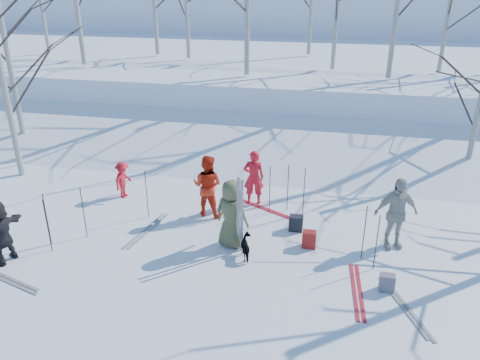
% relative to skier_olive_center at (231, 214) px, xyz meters
% --- Properties ---
extents(ground, '(120.00, 120.00, 0.00)m').
position_rel_skier_olive_center_xyz_m(ground, '(0.01, -0.57, -0.84)').
color(ground, white).
rests_on(ground, ground).
extents(snow_ramp, '(70.00, 9.49, 4.12)m').
position_rel_skier_olive_center_xyz_m(snow_ramp, '(0.01, 6.43, -0.69)').
color(snow_ramp, white).
rests_on(snow_ramp, ground).
extents(snow_plateau, '(70.00, 18.00, 2.20)m').
position_rel_skier_olive_center_xyz_m(snow_plateau, '(0.01, 16.43, 0.16)').
color(snow_plateau, white).
rests_on(snow_plateau, ground).
extents(far_hill, '(90.00, 30.00, 6.00)m').
position_rel_skier_olive_center_xyz_m(far_hill, '(0.01, 37.43, 1.16)').
color(far_hill, white).
rests_on(far_hill, ground).
extents(skier_olive_center, '(0.93, 0.72, 1.68)m').
position_rel_skier_olive_center_xyz_m(skier_olive_center, '(0.00, 0.00, 0.00)').
color(skier_olive_center, '#4D4F2F').
rests_on(skier_olive_center, ground).
extents(skier_red_north, '(0.63, 0.47, 1.57)m').
position_rel_skier_olive_center_xyz_m(skier_red_north, '(0.10, 2.33, -0.05)').
color(skier_red_north, red).
rests_on(skier_red_north, ground).
extents(skier_redor_behind, '(0.89, 0.74, 1.69)m').
position_rel_skier_olive_center_xyz_m(skier_redor_behind, '(-0.97, 1.40, 0.01)').
color(skier_redor_behind, red).
rests_on(skier_redor_behind, ground).
extents(skier_red_seated, '(0.49, 0.74, 1.07)m').
position_rel_skier_olive_center_xyz_m(skier_red_seated, '(-3.64, 1.94, -0.30)').
color(skier_red_seated, red).
rests_on(skier_red_seated, ground).
extents(skier_cream_east, '(1.12, 0.73, 1.76)m').
position_rel_skier_olive_center_xyz_m(skier_cream_east, '(3.73, 0.75, 0.04)').
color(skier_cream_east, beige).
rests_on(skier_cream_east, ground).
extents(skier_grey_west, '(0.70, 1.45, 1.50)m').
position_rel_skier_olive_center_xyz_m(skier_grey_west, '(-4.82, -1.71, -0.09)').
color(skier_grey_west, black).
rests_on(skier_grey_west, ground).
extents(dog, '(0.50, 0.68, 0.52)m').
position_rel_skier_olive_center_xyz_m(dog, '(0.47, -0.43, -0.58)').
color(dog, black).
rests_on(dog, ground).
extents(upright_ski_left, '(0.10, 0.17, 1.90)m').
position_rel_skier_olive_center_xyz_m(upright_ski_left, '(0.21, -0.20, 0.11)').
color(upright_ski_left, silver).
rests_on(upright_ski_left, ground).
extents(upright_ski_right, '(0.12, 0.23, 1.89)m').
position_rel_skier_olive_center_xyz_m(upright_ski_right, '(0.30, -0.26, 0.11)').
color(upright_ski_right, silver).
rests_on(upright_ski_right, ground).
extents(ski_pair_a, '(0.45, 1.93, 0.02)m').
position_rel_skier_olive_center_xyz_m(ski_pair_a, '(2.92, -1.20, -0.83)').
color(ski_pair_a, red).
rests_on(ski_pair_a, ground).
extents(ski_pair_b, '(1.25, 2.01, 0.02)m').
position_rel_skier_olive_center_xyz_m(ski_pair_b, '(-4.36, -2.34, -0.83)').
color(ski_pair_b, silver).
rests_on(ski_pair_b, ground).
extents(ski_pair_c, '(1.77, 2.07, 0.02)m').
position_rel_skier_olive_center_xyz_m(ski_pair_c, '(0.51, 1.99, -0.83)').
color(ski_pair_c, red).
rests_on(ski_pair_c, ground).
extents(ski_pair_d, '(1.56, 2.04, 0.02)m').
position_rel_skier_olive_center_xyz_m(ski_pair_d, '(3.83, -1.53, -0.83)').
color(ski_pair_d, silver).
rests_on(ski_pair_d, ground).
extents(ski_pair_e, '(0.82, 1.97, 0.02)m').
position_rel_skier_olive_center_xyz_m(ski_pair_e, '(-2.25, 0.23, -0.83)').
color(ski_pair_e, silver).
rests_on(ski_pair_e, ground).
extents(ski_pole_a, '(0.02, 0.02, 1.34)m').
position_rel_skier_olive_center_xyz_m(ski_pole_a, '(3.27, -0.32, -0.17)').
color(ski_pole_a, black).
rests_on(ski_pole_a, ground).
extents(ski_pole_b, '(0.02, 0.02, 1.34)m').
position_rel_skier_olive_center_xyz_m(ski_pole_b, '(1.08, 2.09, -0.17)').
color(ski_pole_b, black).
rests_on(ski_pole_b, ground).
extents(ski_pole_c, '(0.02, 0.02, 1.34)m').
position_rel_skier_olive_center_xyz_m(ski_pole_c, '(0.62, 1.87, -0.17)').
color(ski_pole_c, black).
rests_on(ski_pole_c, ground).
extents(ski_pole_d, '(0.02, 0.02, 1.34)m').
position_rel_skier_olive_center_xyz_m(ski_pole_d, '(-4.07, -1.12, -0.17)').
color(ski_pole_d, black).
rests_on(ski_pole_d, ground).
extents(ski_pole_e, '(0.02, 0.02, 1.34)m').
position_rel_skier_olive_center_xyz_m(ski_pole_e, '(-2.48, 0.92, -0.17)').
color(ski_pole_e, black).
rests_on(ski_pole_e, ground).
extents(ski_pole_f, '(0.02, 0.02, 1.34)m').
position_rel_skier_olive_center_xyz_m(ski_pole_f, '(1.53, 1.94, -0.17)').
color(ski_pole_f, black).
rests_on(ski_pole_f, ground).
extents(ski_pole_g, '(0.02, 0.02, 1.34)m').
position_rel_skier_olive_center_xyz_m(ski_pole_g, '(3.03, 0.06, -0.17)').
color(ski_pole_g, black).
rests_on(ski_pole_g, ground).
extents(ski_pole_h, '(0.02, 0.02, 1.34)m').
position_rel_skier_olive_center_xyz_m(ski_pole_h, '(-3.58, -0.37, -0.17)').
color(ski_pole_h, black).
rests_on(ski_pole_h, ground).
extents(ski_pole_i, '(0.02, 0.02, 1.34)m').
position_rel_skier_olive_center_xyz_m(ski_pole_i, '(-4.24, -0.86, -0.17)').
color(ski_pole_i, black).
rests_on(ski_pole_i, ground).
extents(backpack_red, '(0.32, 0.22, 0.42)m').
position_rel_skier_olive_center_xyz_m(backpack_red, '(1.81, 0.30, -0.63)').
color(backpack_red, maroon).
rests_on(backpack_red, ground).
extents(backpack_grey, '(0.30, 0.20, 0.38)m').
position_rel_skier_olive_center_xyz_m(backpack_grey, '(3.49, -1.04, -0.65)').
color(backpack_grey, '#5C5E64').
rests_on(backpack_grey, ground).
extents(backpack_dark, '(0.34, 0.24, 0.40)m').
position_rel_skier_olive_center_xyz_m(backpack_dark, '(1.43, 1.03, -0.64)').
color(backpack_dark, black).
rests_on(backpack_dark, ground).
extents(birch_plateau_a, '(3.90, 3.90, 4.71)m').
position_rel_skier_olive_center_xyz_m(birch_plateau_a, '(6.22, 11.70, 3.72)').
color(birch_plateau_a, silver).
rests_on(birch_plateau_a, snow_plateau).
extents(birch_plateau_h, '(4.11, 4.11, 5.01)m').
position_rel_skier_olive_center_xyz_m(birch_plateau_h, '(-5.07, 12.79, 3.87)').
color(birch_plateau_h, silver).
rests_on(birch_plateau_h, snow_plateau).
extents(birch_plateau_j, '(4.40, 4.40, 5.43)m').
position_rel_skier_olive_center_xyz_m(birch_plateau_j, '(1.85, 11.32, 4.08)').
color(birch_plateau_j, silver).
rests_on(birch_plateau_j, snow_plateau).
extents(birch_edge_a, '(4.48, 4.48, 5.54)m').
position_rel_skier_olive_center_xyz_m(birch_edge_a, '(-7.59, 2.75, 1.93)').
color(birch_edge_a, silver).
rests_on(birch_edge_a, ground).
extents(birch_edge_d, '(4.85, 4.85, 6.07)m').
position_rel_skier_olive_center_xyz_m(birch_edge_d, '(-9.20, 5.24, 2.19)').
color(birch_edge_d, silver).
rests_on(birch_edge_d, ground).
extents(birch_edge_e, '(3.73, 3.73, 4.47)m').
position_rel_skier_olive_center_xyz_m(birch_edge_e, '(6.39, 5.62, 1.40)').
color(birch_edge_e, silver).
rests_on(birch_edge_e, ground).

